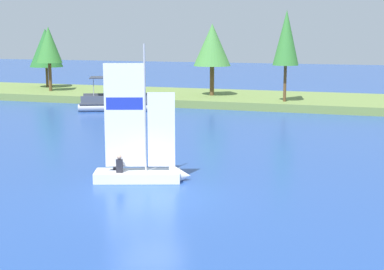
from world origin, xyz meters
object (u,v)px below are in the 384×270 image
at_px(shoreline_tree_midleft, 49,45).
at_px(shoreline_tree_centre, 212,45).
at_px(sailboat, 151,169).
at_px(pontoon_boat, 116,102).
at_px(shoreline_tree_left, 46,48).
at_px(shoreline_tree_midright, 286,38).

xyz_separation_m(shoreline_tree_midleft, shoreline_tree_centre, (16.39, 1.01, 0.07)).
distance_m(shoreline_tree_midleft, sailboat, 34.79).
relative_size(sailboat, pontoon_boat, 0.97).
height_order(shoreline_tree_left, shoreline_tree_centre, shoreline_tree_centre).
relative_size(shoreline_tree_midleft, shoreline_tree_midright, 0.83).
bearing_deg(pontoon_boat, shoreline_tree_centre, 27.18).
distance_m(shoreline_tree_centre, pontoon_boat, 10.71).
bearing_deg(sailboat, shoreline_tree_centre, 81.93).
bearing_deg(shoreline_tree_midleft, shoreline_tree_left, 126.25).
relative_size(shoreline_tree_left, shoreline_tree_centre, 0.94).
bearing_deg(shoreline_tree_midleft, pontoon_boat, -32.16).
distance_m(shoreline_tree_left, shoreline_tree_midright, 26.45).
bearing_deg(shoreline_tree_midleft, shoreline_tree_centre, 3.52).
xyz_separation_m(shoreline_tree_left, sailboat, (23.94, -30.28, -4.29)).
bearing_deg(sailboat, pontoon_boat, 100.50).
relative_size(shoreline_tree_midleft, shoreline_tree_centre, 0.97).
xyz_separation_m(shoreline_tree_midleft, sailboat, (21.50, -26.95, -4.67)).
distance_m(shoreline_tree_left, shoreline_tree_midleft, 4.14).
bearing_deg(sailboat, shoreline_tree_midleft, 110.15).
bearing_deg(shoreline_tree_centre, shoreline_tree_midleft, -176.48).
bearing_deg(shoreline_tree_left, sailboat, -51.67).
relative_size(shoreline_tree_midleft, sailboat, 1.01).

